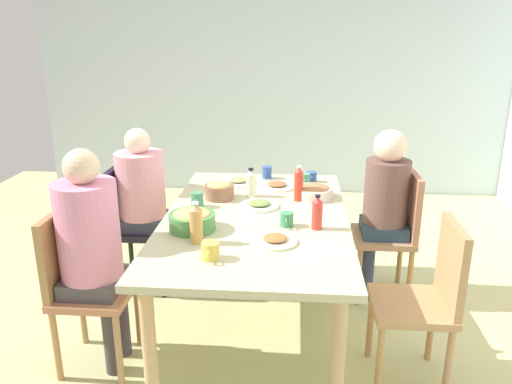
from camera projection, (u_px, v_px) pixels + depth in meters
ground_plane at (256, 323)px, 3.25m from camera, size 6.81×6.81×0.00m
wall_left at (276, 78)px, 5.59m from camera, size 0.12×5.31×2.60m
dining_table at (256, 227)px, 3.04m from camera, size 1.83×1.09×0.74m
chair_0 at (132, 220)px, 3.59m from camera, size 0.40×0.40×0.90m
person_0 at (143, 193)px, 3.52m from camera, size 0.34×0.34×1.18m
chair_1 at (395, 228)px, 3.45m from camera, size 0.40×0.40×0.90m
person_1 at (384, 199)px, 3.40m from camera, size 0.30×0.30×1.19m
chair_2 at (80, 281)px, 2.72m from camera, size 0.40×0.40×0.90m
person_2 at (91, 241)px, 2.64m from camera, size 0.33×0.33×1.25m
chair_3 at (428, 294)px, 2.59m from camera, size 0.40×0.40×0.90m
plate_0 at (275, 240)px, 2.63m from camera, size 0.23×0.23×0.04m
plate_1 at (239, 182)px, 3.64m from camera, size 0.24×0.24×0.04m
plate_2 at (259, 205)px, 3.16m from camera, size 0.25×0.25×0.04m
plate_3 at (277, 186)px, 3.55m from camera, size 0.25×0.25×0.04m
bowl_0 at (192, 220)px, 2.79m from camera, size 0.26×0.26×0.11m
bowl_1 at (219, 190)px, 3.31m from camera, size 0.19×0.19×0.11m
bowl_2 at (314, 191)px, 3.33m from camera, size 0.25×0.25×0.09m
cup_0 at (267, 173)px, 3.76m from camera, size 0.11×0.07×0.09m
cup_1 at (197, 200)px, 3.15m from camera, size 0.11×0.08×0.10m
cup_2 at (287, 219)px, 2.85m from camera, size 0.11×0.08×0.08m
cup_3 at (210, 251)px, 2.44m from camera, size 0.13×0.09×0.09m
cup_4 at (311, 177)px, 3.67m from camera, size 0.11×0.08×0.07m
cup_5 at (305, 180)px, 3.57m from camera, size 0.11×0.08×0.09m
bottle_0 at (299, 184)px, 3.25m from camera, size 0.06×0.06×0.24m
bottle_1 at (251, 183)px, 3.34m from camera, size 0.07×0.07×0.19m
bottle_2 at (317, 213)px, 2.79m from camera, size 0.06×0.06×0.20m
bottle_3 at (196, 224)px, 2.60m from camera, size 0.07×0.07×0.23m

